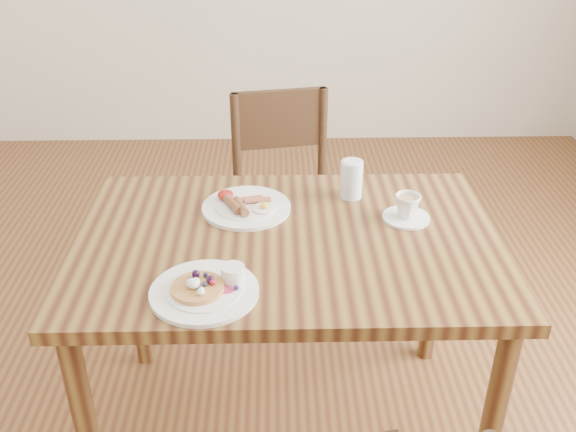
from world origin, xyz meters
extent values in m
plane|color=#5A3019|center=(0.00, 0.00, 0.00)|extent=(5.00, 5.00, 0.00)
cube|color=brown|center=(0.00, 0.00, 0.73)|extent=(1.20, 0.80, 0.04)
cylinder|color=brown|center=(0.54, -0.34, 0.35)|extent=(0.06, 0.06, 0.71)
cylinder|color=brown|center=(0.54, 0.34, 0.35)|extent=(0.06, 0.06, 0.71)
cylinder|color=brown|center=(-0.54, 0.34, 0.35)|extent=(0.06, 0.06, 0.71)
cube|color=#3A2215|center=(0.02, 0.71, 0.45)|extent=(0.49, 0.49, 0.04)
cylinder|color=#3A2215|center=(-0.13, 0.50, 0.21)|extent=(0.04, 0.04, 0.43)
cylinder|color=#3A2215|center=(0.23, 0.56, 0.21)|extent=(0.04, 0.04, 0.43)
cylinder|color=#3A2215|center=(-0.19, 0.85, 0.21)|extent=(0.04, 0.04, 0.43)
cylinder|color=#3A2215|center=(0.16, 0.92, 0.21)|extent=(0.04, 0.04, 0.43)
cylinder|color=#3A2215|center=(0.16, 0.92, 0.67)|extent=(0.04, 0.04, 0.43)
cylinder|color=#3A2215|center=(-0.19, 0.85, 0.67)|extent=(0.04, 0.04, 0.43)
cube|color=#3A2215|center=(-0.02, 0.89, 0.76)|extent=(0.38, 0.10, 0.24)
cylinder|color=white|center=(-0.21, -0.26, 0.76)|extent=(0.27, 0.27, 0.01)
cylinder|color=white|center=(-0.21, -0.26, 0.76)|extent=(0.19, 0.19, 0.01)
cylinder|color=#B22D59|center=(-0.16, -0.25, 0.77)|extent=(0.07, 0.07, 0.00)
cylinder|color=#C68C47|center=(-0.23, -0.27, 0.77)|extent=(0.13, 0.13, 0.01)
ellipsoid|color=white|center=(-0.23, -0.27, 0.79)|extent=(0.03, 0.03, 0.02)
ellipsoid|color=white|center=(-0.22, -0.30, 0.79)|extent=(0.02, 0.02, 0.01)
cylinder|color=white|center=(-0.14, -0.23, 0.79)|extent=(0.06, 0.06, 0.04)
cylinder|color=#591E07|center=(-0.14, -0.23, 0.80)|extent=(0.05, 0.05, 0.00)
sphere|color=black|center=(-0.20, -0.25, 0.79)|extent=(0.02, 0.02, 0.02)
sphere|color=#1E234C|center=(-0.19, -0.23, 0.78)|extent=(0.01, 0.01, 0.01)
sphere|color=#1E234C|center=(-0.21, -0.22, 0.78)|extent=(0.01, 0.01, 0.01)
sphere|color=#B21938|center=(-0.22, -0.23, 0.79)|extent=(0.02, 0.02, 0.02)
sphere|color=black|center=(-0.24, -0.23, 0.79)|extent=(0.02, 0.02, 0.02)
sphere|color=#1E234C|center=(-0.25, -0.25, 0.78)|extent=(0.01, 0.01, 0.01)
sphere|color=black|center=(-0.23, -0.26, 0.79)|extent=(0.02, 0.02, 0.02)
sphere|color=#1E234C|center=(-0.23, -0.28, 0.78)|extent=(0.01, 0.01, 0.01)
sphere|color=#1E234C|center=(-0.21, -0.28, 0.78)|extent=(0.01, 0.01, 0.01)
sphere|color=#B21938|center=(-0.20, -0.26, 0.79)|extent=(0.02, 0.02, 0.02)
sphere|color=#1E234C|center=(-0.15, -0.31, 0.77)|extent=(0.01, 0.01, 0.01)
sphere|color=#B21938|center=(-0.13, -0.27, 0.77)|extent=(0.01, 0.01, 0.01)
cylinder|color=white|center=(-0.12, 0.17, 0.76)|extent=(0.27, 0.27, 0.01)
cylinder|color=white|center=(-0.12, 0.17, 0.76)|extent=(0.19, 0.19, 0.01)
cylinder|color=brown|center=(-0.16, 0.15, 0.78)|extent=(0.06, 0.10, 0.03)
cylinder|color=brown|center=(-0.14, 0.13, 0.78)|extent=(0.06, 0.10, 0.03)
cube|color=maroon|center=(-0.11, 0.20, 0.77)|extent=(0.08, 0.04, 0.01)
cube|color=maroon|center=(-0.09, 0.18, 0.77)|extent=(0.08, 0.03, 0.01)
cylinder|color=white|center=(-0.07, 0.14, 0.77)|extent=(0.07, 0.07, 0.00)
ellipsoid|color=yellow|center=(-0.07, 0.14, 0.78)|extent=(0.03, 0.03, 0.01)
ellipsoid|color=#A5190F|center=(-0.19, 0.21, 0.78)|extent=(0.05, 0.05, 0.03)
cylinder|color=white|center=(0.35, 0.10, 0.75)|extent=(0.14, 0.14, 0.01)
imported|color=white|center=(0.35, 0.10, 0.79)|extent=(0.11, 0.11, 0.07)
cylinder|color=tan|center=(0.35, 0.10, 0.82)|extent=(0.07, 0.07, 0.00)
cylinder|color=silver|center=(0.20, 0.24, 0.81)|extent=(0.07, 0.07, 0.12)
camera|label=1|loc=(-0.03, -1.54, 1.70)|focal=40.00mm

